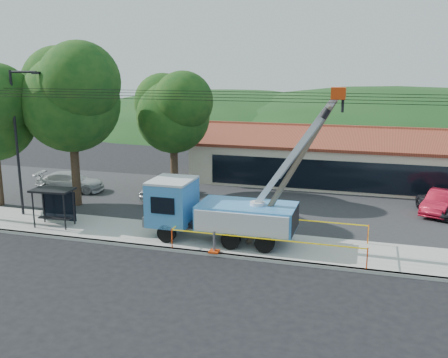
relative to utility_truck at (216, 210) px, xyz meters
The scene contains 18 objects.
ground 4.48m from the utility_truck, 76.56° to the right, with size 120.00×120.00×0.00m, color black.
curb 2.74m from the utility_truck, 63.24° to the right, with size 60.00×0.25×0.15m, color #ACAAA1.
sidewalk 1.98m from the utility_truck, ahead, with size 60.00×4.00×0.15m, color #ACAAA1.
parking_lot 8.26m from the utility_truck, 83.21° to the left, with size 60.00×12.00×0.10m, color #28282B.
strip_mall 16.74m from the utility_truck, 72.79° to the left, with size 22.50×8.53×4.67m.
streetlight 13.33m from the utility_truck, behind, with size 2.13×0.22×9.00m.
tree_west_near 13.07m from the utility_truck, 160.05° to the left, with size 7.56×6.72×10.80m.
tree_lot 11.71m from the utility_truck, 123.87° to the left, with size 6.30×5.60×8.94m.
hill_west 52.94m from the utility_truck, 105.40° to the left, with size 78.40×56.00×28.00m, color #153914.
hill_center 52.20m from the utility_truck, 77.88° to the left, with size 89.60×64.00×32.00m, color #153914.
utility_truck is the anchor object (origin of this frame).
leaning_pole 4.91m from the utility_truck, ahead, with size 4.55×1.66×8.00m.
bus_shelter 9.74m from the utility_truck, behind, with size 2.41×1.60×2.22m.
caution_tape 3.13m from the utility_truck, ahead, with size 9.66×3.54×1.02m.
car_silver 9.99m from the utility_truck, 129.49° to the left, with size 1.86×4.62×1.57m, color #ADB1B5.
car_red 15.12m from the utility_truck, 36.07° to the left, with size 1.53×4.38×1.44m, color #A61026.
car_white 15.46m from the utility_truck, 152.41° to the left, with size 2.02×4.97×1.44m, color silver.
car_dark 14.97m from the utility_truck, 34.80° to the left, with size 1.94×4.20×1.17m, color black.
Camera 1 is at (6.62, -20.23, 9.30)m, focal length 40.00 mm.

